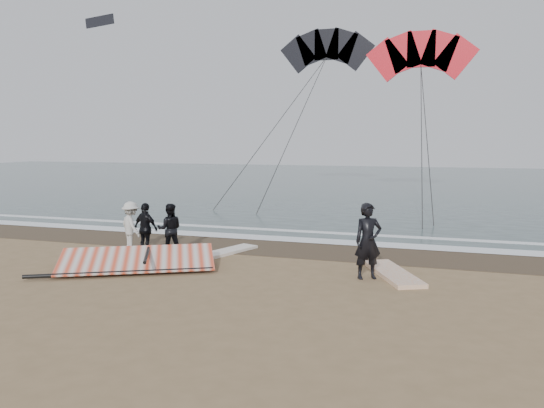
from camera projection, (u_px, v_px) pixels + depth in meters
The scene contains 13 objects.
ground at pixel (229, 284), 12.79m from camera, with size 120.00×120.00×0.00m, color #8C704C.
sea at pixel (380, 182), 44.00m from camera, with size 120.00×54.00×0.02m, color #233838.
wet_sand at pixel (282, 248), 17.05m from camera, with size 120.00×2.80×0.01m, color #4C3D2B.
foam_near at pixel (294, 239), 18.37m from camera, with size 120.00×0.90×0.01m, color white.
foam_far at pixel (306, 231), 19.98m from camera, with size 120.00×0.45×0.01m, color white.
man_main at pixel (368, 241), 13.16m from camera, with size 0.69×0.46×1.90m, color black.
board_white at pixel (393, 273), 13.58m from camera, with size 0.75×2.66×0.11m, color white.
board_cream at pixel (227, 251), 16.27m from camera, with size 0.59×2.23×0.09m, color silver.
trio_cluster at pixel (147, 228), 16.22m from camera, with size 2.44×1.12×1.57m.
sail_rig at pixel (138, 261), 14.27m from camera, with size 4.29×3.53×0.51m.
kite_red at pixel (421, 58), 29.72m from camera, with size 6.70×5.44×13.14m.
kite_dark at pixel (326, 53), 34.97m from camera, with size 6.96×6.27×15.18m.
distant_kites at pixel (1, 34), 49.49m from camera, with size 16.99×6.12×5.55m.
Camera 1 is at (4.79, -11.56, 3.43)m, focal length 35.00 mm.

